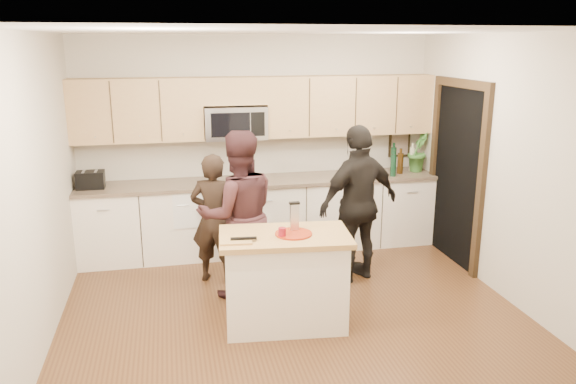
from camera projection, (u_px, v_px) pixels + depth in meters
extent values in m
plane|color=brown|center=(291.00, 307.00, 5.70)|extent=(4.50, 4.50, 0.00)
cube|color=#BCB4A1|center=(258.00, 143.00, 7.24)|extent=(4.50, 0.02, 2.70)
cube|color=#BCB4A1|center=(360.00, 253.00, 3.46)|extent=(4.50, 0.02, 2.70)
cube|color=#BCB4A1|center=(40.00, 191.00, 4.89)|extent=(0.02, 4.00, 2.70)
cube|color=#BCB4A1|center=(503.00, 168.00, 5.81)|extent=(0.02, 4.00, 2.70)
cube|color=white|center=(291.00, 31.00, 5.00)|extent=(4.50, 4.00, 0.02)
cube|color=white|center=(263.00, 216.00, 7.18)|extent=(4.50, 0.62, 0.90)
cube|color=#7B6652|center=(262.00, 181.00, 7.05)|extent=(4.50, 0.66, 0.04)
cube|color=tan|center=(137.00, 110.00, 6.66)|extent=(1.55, 0.33, 0.75)
cube|color=tan|center=(349.00, 105.00, 7.20)|extent=(2.17, 0.33, 0.75)
cube|color=tan|center=(234.00, 91.00, 6.84)|extent=(0.78, 0.33, 0.33)
cube|color=silver|center=(235.00, 122.00, 6.91)|extent=(0.76, 0.40, 0.40)
cube|color=black|center=(231.00, 125.00, 6.70)|extent=(0.47, 0.01, 0.29)
cube|color=black|center=(258.00, 124.00, 6.77)|extent=(0.17, 0.01, 0.29)
cube|color=black|center=(457.00, 176.00, 6.73)|extent=(0.02, 1.05, 2.10)
cube|color=black|center=(481.00, 188.00, 6.18)|extent=(0.06, 0.10, 2.10)
cube|color=black|center=(434.00, 166.00, 7.27)|extent=(0.06, 0.10, 2.10)
cube|color=black|center=(463.00, 83.00, 6.44)|extent=(0.06, 1.25, 0.10)
cube|color=black|center=(399.00, 143.00, 7.64)|extent=(0.30, 0.03, 0.38)
cube|color=tan|center=(400.00, 143.00, 7.62)|extent=(0.24, 0.00, 0.32)
cube|color=white|center=(188.00, 209.00, 6.62)|extent=(0.34, 0.01, 0.48)
cube|color=white|center=(186.00, 184.00, 6.84)|extent=(0.34, 0.60, 0.01)
cube|color=white|center=(285.00, 282.00, 5.27)|extent=(1.16, 0.75, 0.85)
cube|color=#A57F45|center=(285.00, 237.00, 5.16)|extent=(1.26, 0.81, 0.05)
cylinder|color=#99250D|center=(294.00, 234.00, 5.14)|extent=(0.34, 0.34, 0.02)
cube|color=silver|center=(294.00, 217.00, 5.20)|extent=(0.08, 0.05, 0.25)
cube|color=black|center=(294.00, 203.00, 5.17)|extent=(0.09, 0.05, 0.02)
cylinder|color=maroon|center=(282.00, 233.00, 5.06)|extent=(0.07, 0.07, 0.09)
cube|color=#A57F45|center=(236.00, 241.00, 4.95)|extent=(0.30, 0.21, 0.02)
cube|color=black|center=(244.00, 238.00, 4.96)|extent=(0.23, 0.06, 0.02)
cube|color=silver|center=(245.00, 239.00, 4.97)|extent=(0.18, 0.04, 0.01)
cube|color=black|center=(90.00, 180.00, 6.59)|extent=(0.32, 0.22, 0.20)
cube|color=silver|center=(83.00, 172.00, 6.55)|extent=(0.03, 0.16, 0.00)
cube|color=silver|center=(96.00, 171.00, 6.58)|extent=(0.03, 0.16, 0.00)
cylinder|color=black|center=(367.00, 162.00, 7.31)|extent=(0.07, 0.07, 0.31)
cylinder|color=black|center=(393.00, 157.00, 7.43)|extent=(0.07, 0.07, 0.38)
cylinder|color=#331F09|center=(400.00, 161.00, 7.32)|extent=(0.08, 0.08, 0.33)
cylinder|color=#B9B792|center=(412.00, 157.00, 7.48)|extent=(0.07, 0.07, 0.37)
cylinder|color=black|center=(393.00, 163.00, 7.17)|extent=(0.07, 0.07, 0.34)
imported|color=#3F7B31|center=(418.00, 151.00, 7.44)|extent=(0.37, 0.38, 0.54)
imported|color=black|center=(214.00, 219.00, 6.17)|extent=(0.62, 0.51, 1.46)
imported|color=#32191B|center=(238.00, 215.00, 5.77)|extent=(0.91, 0.74, 1.77)
imported|color=black|center=(359.00, 204.00, 6.20)|extent=(1.11, 0.76, 1.76)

